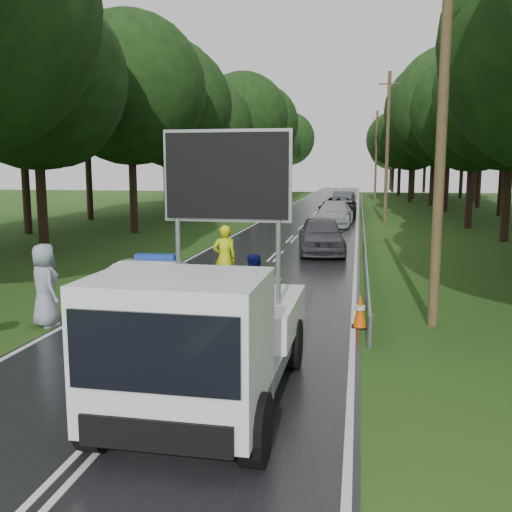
% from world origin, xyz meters
% --- Properties ---
extents(ground, '(160.00, 160.00, 0.00)m').
position_xyz_m(ground, '(0.00, 0.00, 0.00)').
color(ground, '#184112').
rests_on(ground, ground).
extents(road, '(7.00, 140.00, 0.02)m').
position_xyz_m(road, '(0.00, 30.00, 0.01)').
color(road, black).
rests_on(road, ground).
extents(guardrail, '(0.12, 60.06, 0.70)m').
position_xyz_m(guardrail, '(3.70, 29.67, 0.55)').
color(guardrail, gray).
rests_on(guardrail, ground).
extents(utility_pole_near, '(1.40, 0.24, 10.00)m').
position_xyz_m(utility_pole_near, '(5.20, 2.00, 5.06)').
color(utility_pole_near, '#4A3822').
rests_on(utility_pole_near, ground).
extents(utility_pole_mid, '(1.40, 0.24, 10.00)m').
position_xyz_m(utility_pole_mid, '(5.20, 28.00, 5.06)').
color(utility_pole_mid, '#4A3822').
rests_on(utility_pole_mid, ground).
extents(utility_pole_far, '(1.40, 0.24, 10.00)m').
position_xyz_m(utility_pole_far, '(5.20, 54.00, 5.06)').
color(utility_pole_far, '#4A3822').
rests_on(utility_pole_far, ground).
extents(police_sedan, '(2.01, 4.38, 1.53)m').
position_xyz_m(police_sedan, '(-1.65, 1.96, 0.70)').
color(police_sedan, white).
rests_on(police_sedan, ground).
extents(work_truck, '(2.50, 5.43, 4.30)m').
position_xyz_m(work_truck, '(1.16, -3.53, 1.16)').
color(work_truck, gray).
rests_on(work_truck, ground).
extents(barrier, '(2.95, 0.36, 1.22)m').
position_xyz_m(barrier, '(-0.05, 1.00, 0.92)').
color(barrier, yellow).
rests_on(barrier, ground).
extents(officer, '(0.86, 0.72, 2.01)m').
position_xyz_m(officer, '(-0.57, 5.00, 1.00)').
color(officer, '#DEED0C').
rests_on(officer, ground).
extents(civilian, '(0.83, 0.65, 1.69)m').
position_xyz_m(civilian, '(1.03, 1.46, 0.84)').
color(civilian, '#18249E').
rests_on(civilian, ground).
extents(bystander_right, '(1.14, 1.11, 1.97)m').
position_xyz_m(bystander_right, '(-3.80, 0.35, 0.99)').
color(bystander_right, '#8E98AA').
rests_on(bystander_right, ground).
extents(queue_car_first, '(2.46, 5.00, 1.64)m').
position_xyz_m(queue_car_first, '(1.83, 13.14, 0.82)').
color(queue_car_first, '#3A3B41').
rests_on(queue_car_first, ground).
extents(queue_car_second, '(2.50, 5.56, 1.58)m').
position_xyz_m(queue_car_second, '(1.88, 25.38, 0.79)').
color(queue_car_second, '#A3A6AB').
rests_on(queue_car_second, ground).
extents(queue_car_third, '(2.75, 5.74, 1.58)m').
position_xyz_m(queue_car_third, '(1.90, 31.38, 0.79)').
color(queue_car_third, black).
rests_on(queue_car_third, ground).
extents(queue_car_fourth, '(2.20, 5.12, 1.64)m').
position_xyz_m(queue_car_fourth, '(2.02, 40.41, 0.82)').
color(queue_car_fourth, '#383B3F').
rests_on(queue_car_fourth, ground).
extents(cone_center, '(0.35, 0.35, 0.75)m').
position_xyz_m(cone_center, '(-0.53, 0.00, 0.36)').
color(cone_center, black).
rests_on(cone_center, ground).
extents(cone_far, '(0.32, 0.32, 0.68)m').
position_xyz_m(cone_far, '(1.08, 5.00, 0.33)').
color(cone_far, black).
rests_on(cone_far, ground).
extents(cone_left_mid, '(0.37, 0.37, 0.79)m').
position_xyz_m(cone_left_mid, '(-3.40, 2.63, 0.38)').
color(cone_left_mid, black).
rests_on(cone_left_mid, ground).
extents(cone_right, '(0.38, 0.38, 0.81)m').
position_xyz_m(cone_right, '(3.50, 1.50, 0.39)').
color(cone_right, black).
rests_on(cone_right, ground).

